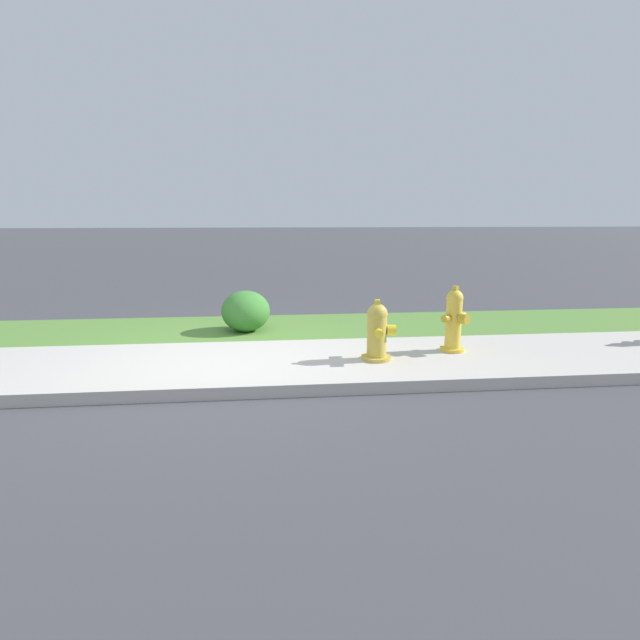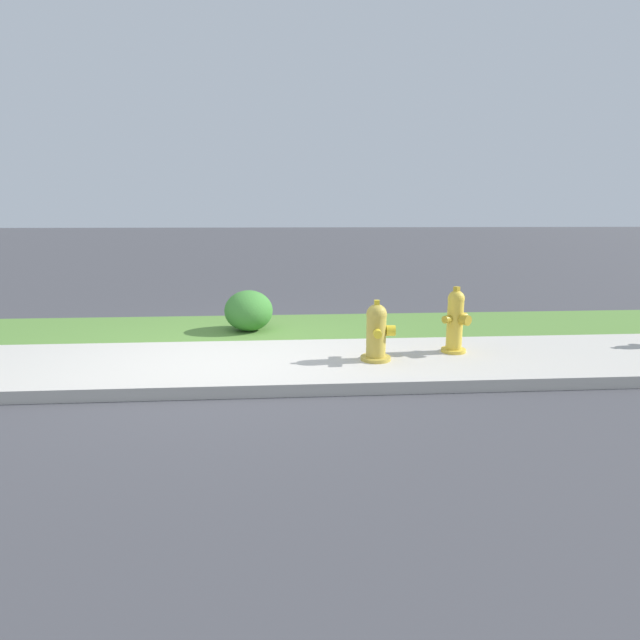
{
  "view_description": "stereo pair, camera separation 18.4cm",
  "coord_description": "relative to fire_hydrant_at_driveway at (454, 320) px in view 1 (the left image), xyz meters",
  "views": [
    {
      "loc": [
        0.47,
        -5.32,
        1.6
      ],
      "look_at": [
        1.06,
        0.33,
        0.4
      ],
      "focal_mm": 28.0,
      "sensor_mm": 36.0,
      "label": 1
    },
    {
      "loc": [
        0.66,
        -5.34,
        1.6
      ],
      "look_at": [
        1.06,
        0.33,
        0.4
      ],
      "focal_mm": 28.0,
      "sensor_mm": 36.0,
      "label": 2
    }
  ],
  "objects": [
    {
      "name": "street_curb",
      "position": [
        -2.65,
        -1.26,
        -0.32
      ],
      "size": [
        18.0,
        0.16,
        0.12
      ],
      "primitive_type": "cube",
      "color": "#BCB7AD",
      "rests_on": "ground"
    },
    {
      "name": "ground_plane",
      "position": [
        -2.65,
        -0.23,
        -0.38
      ],
      "size": [
        120.0,
        120.0,
        0.0
      ],
      "primitive_type": "plane",
      "color": "#424247"
    },
    {
      "name": "shrub_bush_mid_verge",
      "position": [
        -2.49,
        1.34,
        -0.1
      ],
      "size": [
        0.67,
        0.67,
        0.57
      ],
      "color": "#3D7F33",
      "rests_on": "ground"
    },
    {
      "name": "fire_hydrant_near_corner",
      "position": [
        -0.98,
        -0.26,
        -0.06
      ],
      "size": [
        0.38,
        0.4,
        0.69
      ],
      "rotation": [
        0.0,
        0.0,
        4.63
      ],
      "color": "gold",
      "rests_on": "ground"
    },
    {
      "name": "grass_verge",
      "position": [
        -2.65,
        1.57,
        -0.38
      ],
      "size": [
        18.0,
        1.69,
        0.01
      ],
      "primitive_type": "cube",
      "color": "#568438",
      "rests_on": "ground"
    },
    {
      "name": "sidewalk_pavement",
      "position": [
        -2.65,
        -0.23,
        -0.38
      ],
      "size": [
        18.0,
        1.9,
        0.01
      ],
      "primitive_type": "cube",
      "color": "#BCB7AD",
      "rests_on": "ground"
    },
    {
      "name": "fire_hydrant_at_driveway",
      "position": [
        0.0,
        0.0,
        0.0
      ],
      "size": [
        0.36,
        0.34,
        0.79
      ],
      "rotation": [
        0.0,
        0.0,
        3.68
      ],
      "color": "gold",
      "rests_on": "ground"
    }
  ]
}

